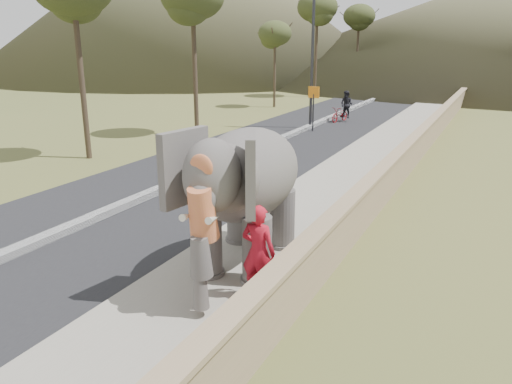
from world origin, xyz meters
TOP-DOWN VIEW (x-y plane):
  - ground at (0.00, 0.00)m, footprint 160.00×160.00m
  - road at (-5.00, 10.00)m, footprint 7.00×120.00m
  - median at (-5.00, 10.00)m, footprint 0.35×120.00m
  - walkway at (0.00, 10.00)m, footprint 3.00×120.00m
  - parapet at (1.65, 10.00)m, footprint 0.30×120.00m
  - lamppost at (-4.69, 17.32)m, footprint 1.76×0.36m
  - signboard at (-4.50, 16.36)m, footprint 0.60×0.08m
  - elephant_and_man at (0.02, -0.07)m, footprint 2.67×4.43m
  - motorcyclist at (-4.02, 20.27)m, footprint 1.30×1.78m
  - trees at (1.89, 28.37)m, footprint 47.29×41.52m

SIDE VIEW (x-z plane):
  - ground at x=0.00m, z-range 0.00..0.00m
  - road at x=-5.00m, z-range 0.00..0.03m
  - walkway at x=0.00m, z-range 0.00..0.15m
  - median at x=-5.00m, z-range 0.00..0.22m
  - parapet at x=1.65m, z-range 0.00..1.10m
  - motorcyclist at x=-4.02m, z-range -0.20..1.67m
  - signboard at x=-4.50m, z-range 0.44..2.84m
  - elephant_and_man at x=0.02m, z-range 0.14..3.16m
  - trees at x=1.89m, z-range -0.51..8.33m
  - lamppost at x=-4.69m, z-range 0.87..8.87m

